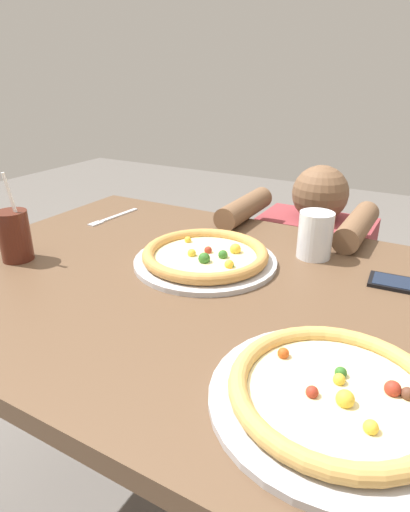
{
  "coord_description": "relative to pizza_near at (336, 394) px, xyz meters",
  "views": [
    {
      "loc": [
        0.46,
        -0.73,
        1.18
      ],
      "look_at": [
        0.0,
        0.07,
        0.78
      ],
      "focal_mm": 30.37,
      "sensor_mm": 36.0,
      "label": 1
    }
  ],
  "objects": [
    {
      "name": "pizza_near",
      "position": [
        0.0,
        0.0,
        0.0
      ],
      "size": [
        0.35,
        0.35,
        0.04
      ],
      "color": "#B7B7BC",
      "rests_on": "dining_table"
    },
    {
      "name": "diner_seated",
      "position": [
        -0.29,
        0.9,
        -0.36
      ],
      "size": [
        0.41,
        0.52,
        0.89
      ],
      "color": "#333847",
      "rests_on": "ground"
    },
    {
      "name": "dining_table",
      "position": [
        -0.39,
        0.23,
        -0.13
      ],
      "size": [
        1.22,
        0.92,
        0.75
      ],
      "color": "brown",
      "rests_on": "ground"
    },
    {
      "name": "pizza_far",
      "position": [
        -0.39,
        0.32,
        0.0
      ],
      "size": [
        0.34,
        0.34,
        0.04
      ],
      "color": "#B7B7BC",
      "rests_on": "dining_table"
    },
    {
      "name": "ground_plane",
      "position": [
        -0.39,
        0.23,
        -0.77
      ],
      "size": [
        8.0,
        8.0,
        0.0
      ],
      "primitive_type": "plane",
      "color": "#66605B"
    },
    {
      "name": "cell_phone",
      "position": [
        0.04,
        0.43,
        -0.01
      ],
      "size": [
        0.15,
        0.08,
        0.01
      ],
      "color": "black",
      "rests_on": "dining_table"
    },
    {
      "name": "water_cup_clear",
      "position": [
        -0.18,
        0.5,
        0.04
      ],
      "size": [
        0.08,
        0.08,
        0.12
      ],
      "color": "silver",
      "rests_on": "dining_table"
    },
    {
      "name": "fork",
      "position": [
        -0.82,
        0.48,
        -0.02
      ],
      "size": [
        0.03,
        0.2,
        0.0
      ],
      "color": "silver",
      "rests_on": "dining_table"
    },
    {
      "name": "drink_cup_colored",
      "position": [
        -0.81,
        0.12,
        0.04
      ],
      "size": [
        0.07,
        0.07,
        0.22
      ],
      "color": "#4C1E14",
      "rests_on": "dining_table"
    }
  ]
}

